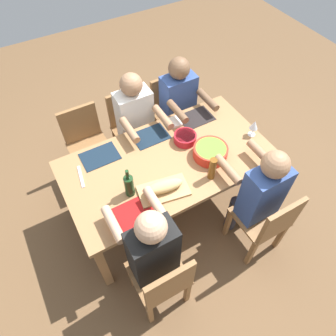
{
  "coord_description": "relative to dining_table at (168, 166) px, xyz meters",
  "views": [
    {
      "loc": [
        0.84,
        1.49,
        2.81
      ],
      "look_at": [
        0.0,
        0.0,
        0.63
      ],
      "focal_mm": 33.22,
      "sensor_mm": 36.0,
      "label": 1
    }
  ],
  "objects": [
    {
      "name": "ground_plane",
      "position": [
        0.0,
        0.0,
        -0.66
      ],
      "size": [
        8.0,
        8.0,
        0.0
      ],
      "primitive_type": "plane",
      "color": "brown"
    },
    {
      "name": "dining_table",
      "position": [
        0.0,
        0.0,
        0.0
      ],
      "size": [
        1.81,
        0.97,
        0.74
      ],
      "color": "#9E7044",
      "rests_on": "ground_plane"
    },
    {
      "name": "chair_near_left",
      "position": [
        -0.5,
        -0.81,
        -0.18
      ],
      "size": [
        0.4,
        0.4,
        0.85
      ],
      "color": "olive",
      "rests_on": "ground_plane"
    },
    {
      "name": "diner_near_left",
      "position": [
        -0.5,
        -0.62,
        0.04
      ],
      "size": [
        0.41,
        0.53,
        1.2
      ],
      "color": "#2D2D38",
      "rests_on": "ground_plane"
    },
    {
      "name": "chair_near_center",
      "position": [
        0.0,
        -0.81,
        -0.18
      ],
      "size": [
        0.4,
        0.4,
        0.85
      ],
      "color": "olive",
      "rests_on": "ground_plane"
    },
    {
      "name": "diner_near_center",
      "position": [
        0.0,
        -0.62,
        0.04
      ],
      "size": [
        0.41,
        0.53,
        1.2
      ],
      "color": "#2D2D38",
      "rests_on": "ground_plane"
    },
    {
      "name": "chair_near_right",
      "position": [
        0.5,
        -0.81,
        -0.18
      ],
      "size": [
        0.4,
        0.4,
        0.85
      ],
      "color": "olive",
      "rests_on": "ground_plane"
    },
    {
      "name": "chair_far_left",
      "position": [
        -0.5,
        0.81,
        -0.18
      ],
      "size": [
        0.4,
        0.4,
        0.85
      ],
      "color": "olive",
      "rests_on": "ground_plane"
    },
    {
      "name": "diner_far_left",
      "position": [
        -0.5,
        0.62,
        0.04
      ],
      "size": [
        0.41,
        0.53,
        1.2
      ],
      "color": "#2D2D38",
      "rests_on": "ground_plane"
    },
    {
      "name": "chair_far_right",
      "position": [
        0.5,
        0.81,
        -0.18
      ],
      "size": [
        0.4,
        0.4,
        0.85
      ],
      "color": "olive",
      "rests_on": "ground_plane"
    },
    {
      "name": "diner_far_right",
      "position": [
        0.5,
        0.62,
        0.04
      ],
      "size": [
        0.41,
        0.53,
        1.2
      ],
      "color": "#2D2D38",
      "rests_on": "ground_plane"
    },
    {
      "name": "serving_bowl_salad",
      "position": [
        -0.34,
        0.14,
        0.14
      ],
      "size": [
        0.3,
        0.3,
        0.1
      ],
      "color": "red",
      "rests_on": "dining_table"
    },
    {
      "name": "serving_bowl_pasta",
      "position": [
        -0.25,
        -0.12,
        0.12
      ],
      "size": [
        0.2,
        0.2,
        0.08
      ],
      "color": "#B21923",
      "rests_on": "dining_table"
    },
    {
      "name": "cutting_board",
      "position": [
        0.19,
        0.26,
        0.09
      ],
      "size": [
        0.43,
        0.29,
        0.02
      ],
      "primitive_type": "cube",
      "rotation": [
        0.0,
        0.0,
        -0.17
      ],
      "color": "tan",
      "rests_on": "dining_table"
    },
    {
      "name": "bread_loaf",
      "position": [
        0.19,
        0.26,
        0.15
      ],
      "size": [
        0.33,
        0.16,
        0.09
      ],
      "primitive_type": "ellipsoid",
      "rotation": [
        0.0,
        0.0,
        -0.17
      ],
      "color": "tan",
      "rests_on": "cutting_board"
    },
    {
      "name": "wine_bottle",
      "position": [
        0.43,
        0.15,
        0.19
      ],
      "size": [
        0.08,
        0.08,
        0.29
      ],
      "color": "#193819",
      "rests_on": "dining_table"
    },
    {
      "name": "beer_bottle",
      "position": [
        -0.22,
        0.33,
        0.19
      ],
      "size": [
        0.06,
        0.06,
        0.22
      ],
      "primitive_type": "cylinder",
      "color": "brown",
      "rests_on": "dining_table"
    },
    {
      "name": "wine_glass",
      "position": [
        -0.82,
        0.11,
        0.2
      ],
      "size": [
        0.08,
        0.08,
        0.17
      ],
      "color": "silver",
      "rests_on": "dining_table"
    },
    {
      "name": "placemat_near_left",
      "position": [
        -0.5,
        -0.33,
        0.08
      ],
      "size": [
        0.32,
        0.23,
        0.01
      ],
      "primitive_type": "cube",
      "color": "black",
      "rests_on": "dining_table"
    },
    {
      "name": "placemat_near_center",
      "position": [
        0.0,
        -0.33,
        0.08
      ],
      "size": [
        0.32,
        0.23,
        0.01
      ],
      "primitive_type": "cube",
      "color": "#142333",
      "rests_on": "dining_table"
    },
    {
      "name": "placemat_near_right",
      "position": [
        0.5,
        -0.33,
        0.08
      ],
      "size": [
        0.32,
        0.23,
        0.01
      ],
      "primitive_type": "cube",
      "color": "#142333",
      "rests_on": "dining_table"
    },
    {
      "name": "placemat_far_right",
      "position": [
        0.5,
        0.33,
        0.08
      ],
      "size": [
        0.32,
        0.23,
        0.01
      ],
      "primitive_type": "cube",
      "color": "maroon",
      "rests_on": "dining_table"
    },
    {
      "name": "carving_knife",
      "position": [
        0.72,
        -0.2,
        0.08
      ],
      "size": [
        0.06,
        0.23,
        0.01
      ],
      "primitive_type": "cube",
      "rotation": [
        0.0,
        0.0,
        1.41
      ],
      "color": "silver",
      "rests_on": "dining_table"
    },
    {
      "name": "napkin_stack",
      "position": [
        -0.26,
        -0.37,
        0.09
      ],
      "size": [
        0.15,
        0.15,
        0.02
      ],
      "primitive_type": "cube",
      "rotation": [
        0.0,
        0.0,
        -0.09
      ],
      "color": "white",
      "rests_on": "dining_table"
    }
  ]
}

